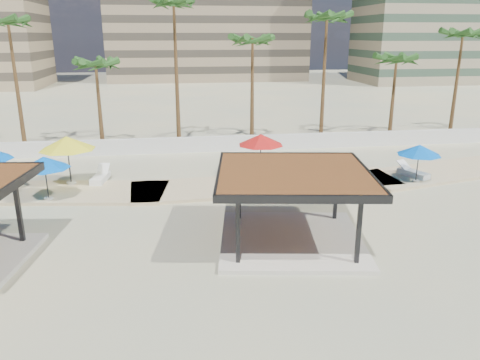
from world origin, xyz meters
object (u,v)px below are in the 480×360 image
object	(u,v)px
umbrella_c	(261,140)
lounger_b	(237,176)
lounger_a	(100,177)
lounger_c	(413,173)
pavilion_central	(293,200)

from	to	relation	value
umbrella_c	lounger_b	xyz separation A→B (m)	(-1.66, -1.10, -1.99)
lounger_a	lounger_b	world-z (taller)	lounger_b
lounger_a	lounger_b	xyz separation A→B (m)	(8.23, -1.03, 0.02)
lounger_b	lounger_c	distance (m)	11.04
pavilion_central	lounger_b	bearing A→B (deg)	106.34
umbrella_c	lounger_a	world-z (taller)	umbrella_c
umbrella_c	lounger_c	size ratio (longest dim) A/B	1.58
lounger_a	pavilion_central	bearing A→B (deg)	-127.98
lounger_b	lounger_c	world-z (taller)	lounger_b
umbrella_c	lounger_b	distance (m)	2.81
pavilion_central	lounger_a	distance (m)	13.69
umbrella_c	lounger_a	xyz separation A→B (m)	(-9.89, -0.07, -2.00)
umbrella_c	lounger_a	distance (m)	10.09
pavilion_central	lounger_a	world-z (taller)	pavilion_central
pavilion_central	lounger_a	bearing A→B (deg)	142.49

